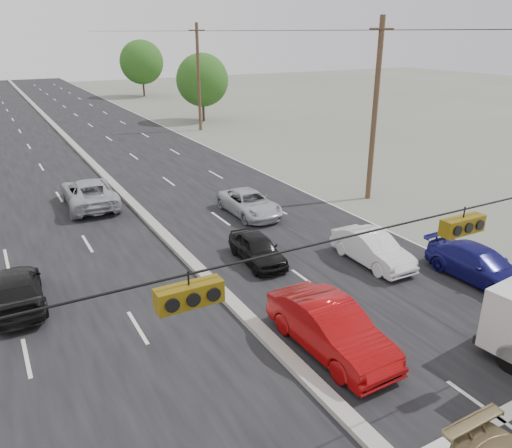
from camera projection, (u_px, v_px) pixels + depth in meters
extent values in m
cube|color=black|center=(95.00, 168.00, 36.00)|extent=(20.00, 160.00, 0.02)
cube|color=gray|center=(95.00, 166.00, 35.96)|extent=(0.50, 160.00, 0.20)
cylinder|color=#422D1E|center=(375.00, 112.00, 27.61)|extent=(0.30, 0.30, 10.00)
cube|color=#422D1E|center=(382.00, 29.00, 26.06)|extent=(1.60, 0.12, 0.12)
cylinder|color=#422D1E|center=(199.00, 78.00, 48.01)|extent=(0.30, 0.30, 10.00)
cube|color=#422D1E|center=(197.00, 30.00, 46.46)|extent=(1.60, 0.12, 0.12)
cylinder|color=black|center=(411.00, 222.00, 9.43)|extent=(25.00, 0.04, 0.04)
cube|color=#72590C|center=(189.00, 295.00, 7.52)|extent=(1.05, 0.30, 0.35)
cube|color=#72590C|center=(462.00, 225.00, 10.24)|extent=(1.05, 0.30, 0.35)
cylinder|color=#382619|center=(203.00, 109.00, 54.57)|extent=(0.28, 0.28, 2.52)
sphere|color=#1D4813|center=(202.00, 80.00, 53.46)|extent=(5.60, 5.60, 5.60)
cylinder|color=#382619|center=(144.00, 87.00, 75.35)|extent=(0.28, 0.28, 2.88)
sphere|color=#1D4813|center=(142.00, 62.00, 74.09)|extent=(6.40, 6.40, 6.40)
imported|color=#91080A|center=(331.00, 328.00, 15.06)|extent=(1.80, 4.83, 1.58)
imported|color=black|center=(257.00, 249.00, 21.02)|extent=(1.68, 3.69, 1.23)
imported|color=white|center=(372.00, 249.00, 20.89)|extent=(1.49, 4.09, 1.34)
imported|color=#AFB1B7|center=(250.00, 204.00, 26.52)|extent=(2.08, 4.51, 1.25)
imported|color=navy|center=(480.00, 265.00, 19.45)|extent=(1.91, 4.53, 1.31)
imported|color=black|center=(16.00, 290.00, 17.60)|extent=(1.88, 4.42, 1.27)
imported|color=#A5A7AC|center=(89.00, 193.00, 27.79)|extent=(2.83, 5.70, 1.55)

